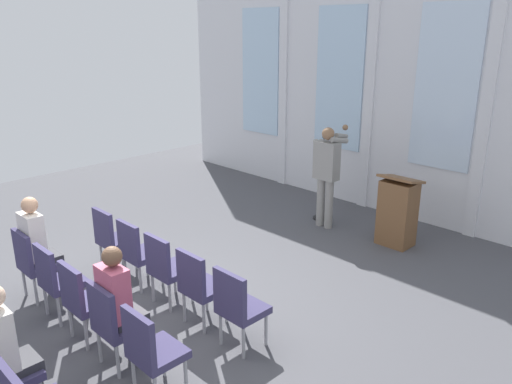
% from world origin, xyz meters
% --- Properties ---
extents(ground_plane, '(13.79, 13.79, 0.00)m').
position_xyz_m(ground_plane, '(0.00, 0.00, 0.00)').
color(ground_plane, '#4C4C51').
extents(rear_partition, '(10.56, 0.14, 4.49)m').
position_xyz_m(rear_partition, '(0.04, 5.30, 2.25)').
color(rear_partition, silver).
rests_on(rear_partition, ground).
extents(speaker, '(0.50, 0.69, 1.75)m').
position_xyz_m(speaker, '(-0.23, 3.87, 1.02)').
color(speaker, gray).
rests_on(speaker, ground).
extents(mic_stand, '(0.28, 0.28, 1.55)m').
position_xyz_m(mic_stand, '(-0.49, 4.10, 0.34)').
color(mic_stand, black).
rests_on(mic_stand, ground).
extents(lectern, '(0.60, 0.48, 1.16)m').
position_xyz_m(lectern, '(1.05, 4.05, 0.55)').
color(lectern, brown).
rests_on(lectern, ground).
extents(chair_r0_c0, '(0.46, 0.44, 0.94)m').
position_xyz_m(chair_r0_c0, '(-1.30, 0.38, 0.53)').
color(chair_r0_c0, '#99999E').
rests_on(chair_r0_c0, ground).
extents(chair_r0_c1, '(0.46, 0.44, 0.94)m').
position_xyz_m(chair_r0_c1, '(-0.65, 0.38, 0.53)').
color(chair_r0_c1, '#99999E').
rests_on(chair_r0_c1, ground).
extents(chair_r0_c2, '(0.46, 0.44, 0.94)m').
position_xyz_m(chair_r0_c2, '(0.00, 0.38, 0.53)').
color(chair_r0_c2, '#99999E').
rests_on(chair_r0_c2, ground).
extents(chair_r0_c3, '(0.46, 0.44, 0.94)m').
position_xyz_m(chair_r0_c3, '(0.65, 0.38, 0.53)').
color(chair_r0_c3, '#99999E').
rests_on(chair_r0_c3, ground).
extents(chair_r0_c4, '(0.46, 0.44, 0.94)m').
position_xyz_m(chair_r0_c4, '(1.30, 0.38, 0.53)').
color(chair_r0_c4, '#99999E').
rests_on(chair_r0_c4, ground).
extents(chair_r1_c0, '(0.46, 0.44, 0.94)m').
position_xyz_m(chair_r1_c0, '(-1.30, -0.71, 0.53)').
color(chair_r1_c0, '#99999E').
rests_on(chair_r1_c0, ground).
extents(audience_r1_c0, '(0.36, 0.39, 1.36)m').
position_xyz_m(audience_r1_c0, '(-1.30, -0.63, 0.75)').
color(audience_r1_c0, '#2D2D33').
rests_on(audience_r1_c0, ground).
extents(chair_r1_c1, '(0.46, 0.44, 0.94)m').
position_xyz_m(chair_r1_c1, '(-0.65, -0.71, 0.53)').
color(chair_r1_c1, '#99999E').
rests_on(chair_r1_c1, ground).
extents(chair_r1_c2, '(0.46, 0.44, 0.94)m').
position_xyz_m(chair_r1_c2, '(0.00, -0.71, 0.53)').
color(chair_r1_c2, '#99999E').
rests_on(chair_r1_c2, ground).
extents(chair_r1_c3, '(0.46, 0.44, 0.94)m').
position_xyz_m(chair_r1_c3, '(0.65, -0.71, 0.53)').
color(chair_r1_c3, '#99999E').
rests_on(chair_r1_c3, ground).
extents(audience_r1_c3, '(0.36, 0.39, 1.32)m').
position_xyz_m(audience_r1_c3, '(0.65, -0.63, 0.73)').
color(audience_r1_c3, '#2D2D33').
rests_on(audience_r1_c3, ground).
extents(chair_r1_c4, '(0.46, 0.44, 0.94)m').
position_xyz_m(chair_r1_c4, '(1.30, -0.71, 0.53)').
color(chair_r1_c4, '#99999E').
rests_on(chair_r1_c4, ground).
extents(chair_r2_c3, '(0.46, 0.44, 0.94)m').
position_xyz_m(chair_r2_c3, '(0.65, -1.80, 0.53)').
color(chair_r2_c3, '#99999E').
rests_on(chair_r2_c3, ground).
extents(audience_r2_c3, '(0.36, 0.39, 1.33)m').
position_xyz_m(audience_r2_c3, '(0.65, -1.72, 0.74)').
color(audience_r2_c3, '#2D2D33').
rests_on(audience_r2_c3, ground).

